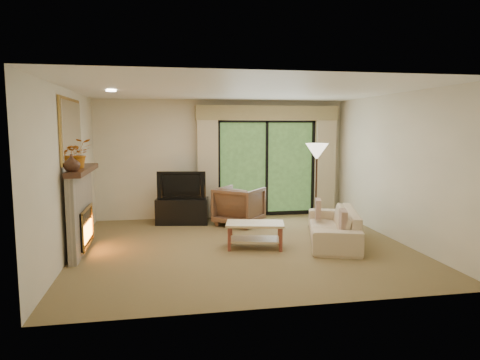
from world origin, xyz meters
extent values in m
plane|color=olive|center=(0.00, 0.00, 0.00)|extent=(5.50, 5.50, 0.00)
plane|color=white|center=(0.00, 0.00, 2.60)|extent=(5.50, 5.50, 0.00)
plane|color=beige|center=(0.00, 2.50, 1.30)|extent=(5.00, 0.00, 5.00)
plane|color=beige|center=(0.00, -2.50, 1.30)|extent=(5.00, 0.00, 5.00)
plane|color=beige|center=(-2.75, 0.00, 1.30)|extent=(0.00, 5.00, 5.00)
plane|color=beige|center=(2.75, 0.00, 1.30)|extent=(0.00, 5.00, 5.00)
cube|color=#C2B18C|center=(-0.35, 2.34, 1.20)|extent=(0.45, 0.18, 2.35)
cube|color=#C2B18C|center=(2.35, 2.34, 1.20)|extent=(0.45, 0.18, 2.35)
cube|color=#9A8858|center=(1.00, 2.36, 2.32)|extent=(3.20, 0.24, 0.32)
cube|color=black|center=(-0.93, 1.95, 0.27)|extent=(1.13, 0.65, 0.53)
imported|color=black|center=(-0.93, 1.95, 0.82)|extent=(1.01, 0.29, 0.58)
imported|color=brown|center=(0.23, 1.63, 0.40)|extent=(1.20, 1.21, 0.79)
imported|color=#C9B08B|center=(1.61, 0.01, 0.29)|extent=(1.34, 2.13, 0.58)
cube|color=brown|center=(1.54, -0.56, 0.50)|extent=(0.20, 0.38, 0.37)
cube|color=brown|center=(1.54, 0.59, 0.49)|extent=(0.20, 0.37, 0.35)
imported|color=#402518|center=(-2.61, -0.42, 1.50)|extent=(0.25, 0.25, 0.25)
imported|color=#B16013|center=(-2.61, 0.08, 1.60)|extent=(0.50, 0.47, 0.46)
camera|label=1|loc=(-1.31, -6.92, 2.01)|focal=32.00mm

